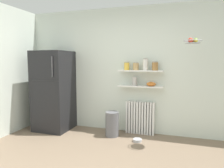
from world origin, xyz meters
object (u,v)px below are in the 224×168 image
object	(u,v)px
storage_jar_1	(136,66)
vase	(135,81)
shelf_bowl	(151,84)
trash_bin	(112,124)
storage_jar_0	(127,66)
storage_jar_3	(155,66)
pet_food_bowl	(137,140)
radiator	(140,118)
hanging_fruit_basket	(193,41)
refrigerator	(54,91)
storage_jar_2	(145,64)

from	to	relation	value
storage_jar_1	vase	world-z (taller)	storage_jar_1
shelf_bowl	trash_bin	size ratio (longest dim) A/B	0.38
storage_jar_0	storage_jar_3	bearing A→B (deg)	-0.00
storage_jar_1	trash_bin	bearing A→B (deg)	-145.05
trash_bin	shelf_bowl	bearing A→B (deg)	21.70
pet_food_bowl	storage_jar_3	bearing A→B (deg)	59.34
radiator	trash_bin	size ratio (longest dim) A/B	1.36
vase	hanging_fruit_basket	size ratio (longest dim) A/B	0.59
vase	pet_food_bowl	size ratio (longest dim) A/B	1.04
radiator	shelf_bowl	bearing A→B (deg)	-7.91
refrigerator	storage_jar_1	bearing A→B (deg)	8.00
storage_jar_1	vase	size ratio (longest dim) A/B	0.94
trash_bin	storage_jar_2	bearing A→B (deg)	25.58
vase	storage_jar_0	bearing A→B (deg)	180.00
hanging_fruit_basket	radiator	bearing A→B (deg)	155.69
refrigerator	storage_jar_1	world-z (taller)	refrigerator
shelf_bowl	trash_bin	bearing A→B (deg)	-158.30
vase	pet_food_bowl	distance (m)	1.15
storage_jar_2	trash_bin	distance (m)	1.36
radiator	pet_food_bowl	distance (m)	0.54
storage_jar_3	vase	world-z (taller)	storage_jar_3
refrigerator	storage_jar_1	distance (m)	1.86
vase	radiator	bearing A→B (deg)	14.26
radiator	shelf_bowl	world-z (taller)	shelf_bowl
storage_jar_0	storage_jar_2	distance (m)	0.38
storage_jar_0	hanging_fruit_basket	world-z (taller)	hanging_fruit_basket
storage_jar_0	trash_bin	bearing A→B (deg)	-127.70
vase	shelf_bowl	bearing A→B (deg)	0.00
vase	trash_bin	world-z (taller)	vase
refrigerator	storage_jar_2	xyz separation A→B (m)	(1.95, 0.25, 0.58)
refrigerator	radiator	distance (m)	1.94
storage_jar_1	storage_jar_3	size ratio (longest dim) A/B	0.92
storage_jar_3	pet_food_bowl	size ratio (longest dim) A/B	1.07
refrigerator	storage_jar_3	world-z (taller)	refrigerator
storage_jar_3	hanging_fruit_basket	size ratio (longest dim) A/B	0.60
vase	trash_bin	bearing A→B (deg)	-143.43
radiator	storage_jar_3	bearing A→B (deg)	-6.05
trash_bin	storage_jar_3	bearing A→B (deg)	20.00
radiator	pet_food_bowl	bearing A→B (deg)	-85.47
shelf_bowl	radiator	bearing A→B (deg)	172.09
storage_jar_0	vase	size ratio (longest dim) A/B	0.99
radiator	trash_bin	world-z (taller)	radiator
storage_jar_3	trash_bin	size ratio (longest dim) A/B	0.36
storage_jar_1	trash_bin	distance (m)	1.25
radiator	storage_jar_2	xyz separation A→B (m)	(0.09, -0.03, 1.10)
storage_jar_2	trash_bin	xyz separation A→B (m)	(-0.60, -0.29, -1.18)
radiator	hanging_fruit_basket	distance (m)	1.81
storage_jar_1	vase	distance (m)	0.31
storage_jar_2	storage_jar_3	distance (m)	0.19
refrigerator	radiator	world-z (taller)	refrigerator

